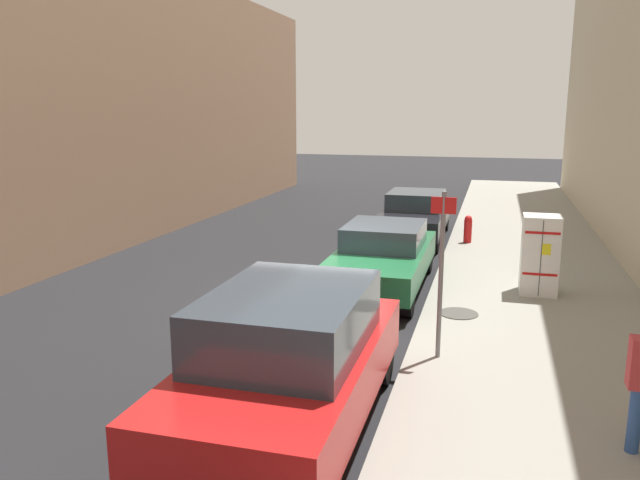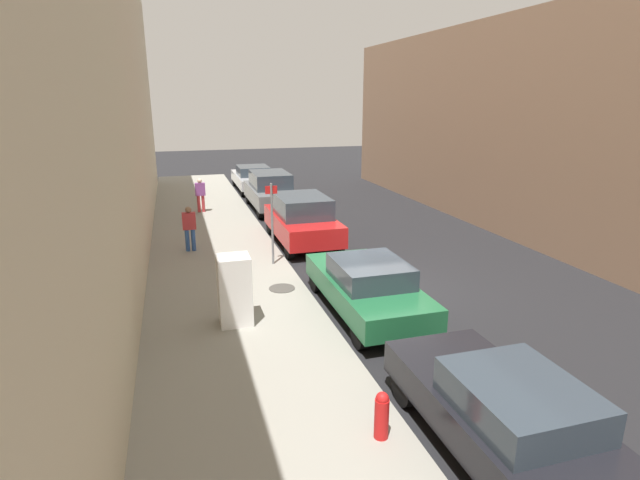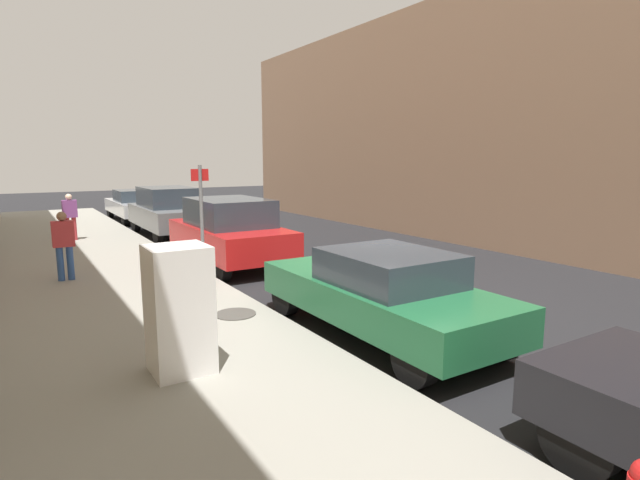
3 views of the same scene
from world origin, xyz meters
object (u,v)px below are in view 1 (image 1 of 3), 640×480
object	(u,v)px
discarded_refrigerator	(540,255)
parked_sedan_green	(383,256)
parked_suv_red	(289,359)
parked_sedan_dark	(415,215)
fire_hydrant	(468,229)
street_sign_post	(441,266)

from	to	relation	value
discarded_refrigerator	parked_sedan_green	size ratio (longest dim) A/B	0.35
parked_suv_red	parked_sedan_dark	bearing A→B (deg)	-90.00
fire_hydrant	parked_sedan_dark	size ratio (longest dim) A/B	0.17
discarded_refrigerator	parked_sedan_dark	bearing A→B (deg)	-59.68
discarded_refrigerator	street_sign_post	size ratio (longest dim) A/B	0.64
fire_hydrant	parked_sedan_green	bearing A→B (deg)	71.03
discarded_refrigerator	parked_sedan_green	world-z (taller)	discarded_refrigerator
parked_sedan_green	parked_suv_red	bearing A→B (deg)	90.00
fire_hydrant	parked_suv_red	xyz separation A→B (m)	(1.58, 10.93, 0.36)
street_sign_post	parked_sedan_dark	bearing A→B (deg)	-80.61
fire_hydrant	discarded_refrigerator	bearing A→B (deg)	109.07
discarded_refrigerator	parked_suv_red	xyz separation A→B (m)	(3.18, 6.31, -0.04)
fire_hydrant	parked_sedan_green	xyz separation A→B (m)	(1.58, 4.61, 0.18)
street_sign_post	fire_hydrant	xyz separation A→B (m)	(-0.04, -8.53, -1.01)
parked_sedan_green	fire_hydrant	bearing A→B (deg)	-108.97
parked_sedan_dark	parked_suv_red	distance (m)	11.76
discarded_refrigerator	parked_suv_red	bearing A→B (deg)	63.25
discarded_refrigerator	parked_suv_red	size ratio (longest dim) A/B	0.36
parked_sedan_dark	parked_sedan_green	bearing A→B (deg)	90.00
fire_hydrant	parked_suv_red	size ratio (longest dim) A/B	0.17
street_sign_post	fire_hydrant	bearing A→B (deg)	-90.27
fire_hydrant	parked_sedan_green	distance (m)	4.88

